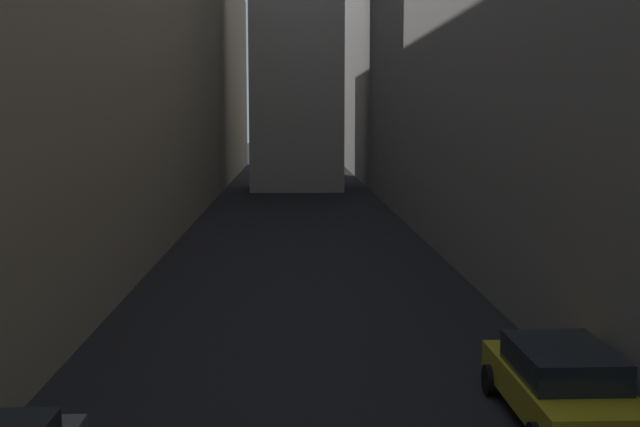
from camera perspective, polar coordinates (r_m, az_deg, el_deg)
The scene contains 3 objects.
ground_plane at distance 39.63m, azimuth -1.40°, elevation -1.21°, with size 264.00×264.00×0.00m, color black.
building_block_left at distance 42.77m, azimuth -16.84°, elevation 11.41°, with size 11.23×108.00×18.34m, color gray.
parked_car_right_far at distance 15.55m, azimuth 16.42°, elevation -11.22°, with size 1.99×4.54×1.44m.
Camera 1 is at (-0.41, 8.76, 5.48)m, focal length 46.01 mm.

